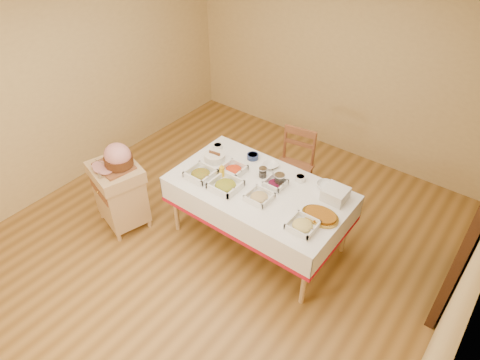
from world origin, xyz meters
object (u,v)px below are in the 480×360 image
Objects in this scene: brass_platter at (320,216)px; dining_table at (259,199)px; butcher_cart at (120,192)px; preserve_jar_left at (263,173)px; preserve_jar_right at (279,181)px; plate_stack at (335,194)px; mustard_bottle at (222,172)px; bread_basket at (215,157)px; dining_chair at (293,167)px; ham_on_board at (117,158)px.

dining_table is at bearing 177.77° from brass_platter.
butcher_cart is 1.61m from preserve_jar_left.
plate_stack is at bearing 15.70° from preserve_jar_right.
mustard_bottle is at bearing 30.84° from butcher_cart.
plate_stack is (1.34, 0.21, 0.02)m from bread_basket.
dining_chair is 4.15× the size of bread_basket.
preserve_jar_right is 0.80m from bread_basket.
butcher_cart is 1.89× the size of ham_on_board.
dining_table is 8.11× the size of bread_basket.
ham_on_board reaches higher than mustard_bottle.
dining_table is 8.14× the size of plate_stack.
dining_table is 10.81× the size of mustard_bottle.
preserve_jar_right reaches higher than preserve_jar_left.
ham_on_board is at bearing -132.75° from bread_basket.
bread_basket is (-0.26, 0.19, -0.03)m from mustard_bottle.
ham_on_board is 2.50× the size of mustard_bottle.
plate_stack is at bearing -34.70° from dining_chair.
mustard_bottle is 0.32m from bread_basket.
preserve_jar_left is at bearing 166.73° from brass_platter.
preserve_jar_left is (1.28, 0.83, -0.11)m from ham_on_board.
dining_table is 2.29× the size of butcher_cart.
bread_basket is (0.69, 0.75, -0.11)m from ham_on_board.
preserve_jar_left is (-0.07, 0.16, 0.21)m from dining_table.
mustard_bottle is at bearing -159.72° from plate_stack.
preserve_jar_left reaches higher than butcher_cart.
bread_basket is at bearing -175.80° from preserve_jar_right.
preserve_jar_right is at bearing 24.64° from mustard_bottle.
dining_chair is 8.53× the size of preserve_jar_left.
preserve_jar_left is at bearing 39.22° from mustard_bottle.
preserve_jar_right is at bearing 28.43° from ham_on_board.
dining_table is 1.53m from ham_on_board.
dining_chair is at bearing 53.08° from bread_basket.
mustard_bottle reaches higher than preserve_jar_right.
preserve_jar_left is 0.80m from brass_platter.
butcher_cart is 1.79m from preserve_jar_right.
brass_platter is (0.71, -0.03, 0.18)m from dining_table.
mustard_bottle is at bearing -155.36° from preserve_jar_right.
butcher_cart is at bearing -153.13° from dining_table.
dining_chair reaches higher than bread_basket.
dining_chair is 0.75m from preserve_jar_left.
brass_platter is at bearing -2.23° from dining_table.
preserve_jar_left is 0.77m from plate_stack.
plate_stack is (0.76, 0.14, 0.01)m from preserve_jar_left.
bread_basket is at bearing 175.52° from brass_platter.
dining_table is at bearing -6.92° from bread_basket.
ham_on_board is 1.88× the size of bread_basket.
butcher_cart reaches higher than dining_table.
ham_on_board is at bearing -162.65° from brass_platter.
brass_platter is at bearing -86.95° from plate_stack.
butcher_cart is at bearing -162.15° from brass_platter.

